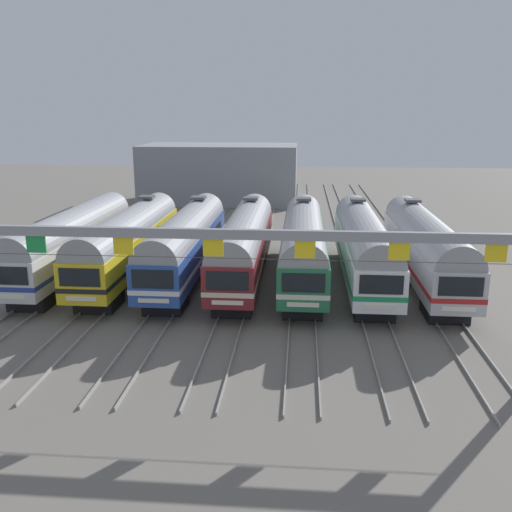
% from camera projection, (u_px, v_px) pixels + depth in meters
% --- Properties ---
extents(ground_plane, '(160.00, 160.00, 0.00)m').
position_uv_depth(ground_plane, '(244.00, 280.00, 39.25)').
color(ground_plane, slate).
extents(track_bed, '(25.78, 70.00, 0.15)m').
position_uv_depth(track_bed, '(262.00, 229.00, 55.62)').
color(track_bed, gray).
rests_on(track_bed, ground).
extents(commuter_train_silver, '(2.88, 18.06, 4.77)m').
position_uv_depth(commuter_train_silver, '(73.00, 239.00, 39.51)').
color(commuter_train_silver, silver).
rests_on(commuter_train_silver, ground).
extents(commuter_train_yellow, '(2.88, 18.06, 5.05)m').
position_uv_depth(commuter_train_yellow, '(129.00, 240.00, 39.20)').
color(commuter_train_yellow, gold).
rests_on(commuter_train_yellow, ground).
extents(commuter_train_blue, '(2.88, 18.06, 5.05)m').
position_uv_depth(commuter_train_blue, '(186.00, 241.00, 38.88)').
color(commuter_train_blue, '#284C9E').
rests_on(commuter_train_blue, ground).
extents(commuter_train_maroon, '(2.88, 18.06, 5.05)m').
position_uv_depth(commuter_train_maroon, '(244.00, 242.00, 38.57)').
color(commuter_train_maroon, maroon).
rests_on(commuter_train_maroon, ground).
extents(commuter_train_green, '(2.88, 18.06, 5.05)m').
position_uv_depth(commuter_train_green, '(303.00, 243.00, 38.25)').
color(commuter_train_green, '#236B42').
rests_on(commuter_train_green, ground).
extents(commuter_train_white, '(2.88, 18.06, 5.05)m').
position_uv_depth(commuter_train_white, '(363.00, 245.00, 37.93)').
color(commuter_train_white, white).
rests_on(commuter_train_white, ground).
extents(commuter_train_stainless, '(2.88, 18.06, 5.05)m').
position_uv_depth(commuter_train_stainless, '(425.00, 246.00, 37.62)').
color(commuter_train_stainless, '#B2B5BA').
rests_on(commuter_train_stainless, ground).
extents(catenary_gantry, '(29.51, 0.44, 6.97)m').
position_uv_depth(catenary_gantry, '(213.00, 252.00, 24.86)').
color(catenary_gantry, gray).
rests_on(catenary_gantry, ground).
extents(maintenance_building, '(19.38, 10.00, 7.21)m').
position_uv_depth(maintenance_building, '(220.00, 173.00, 71.57)').
color(maintenance_building, gray).
rests_on(maintenance_building, ground).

